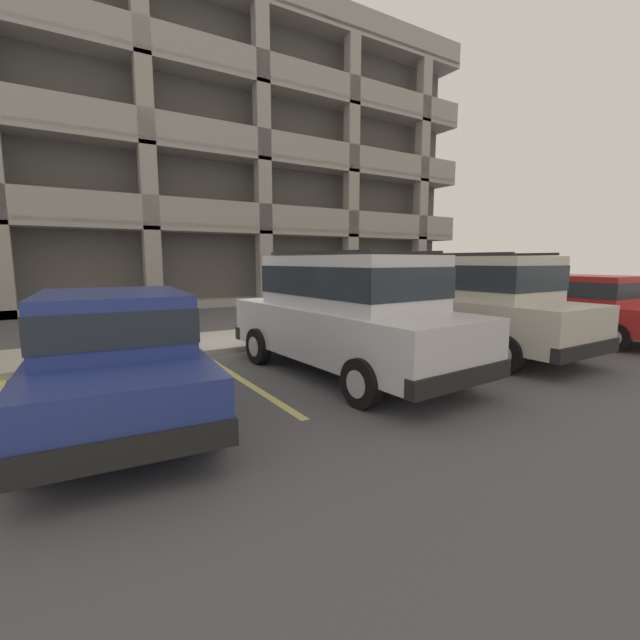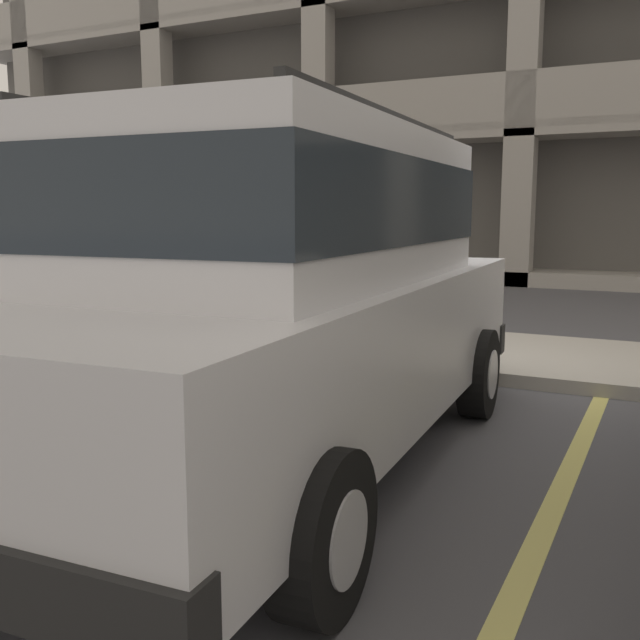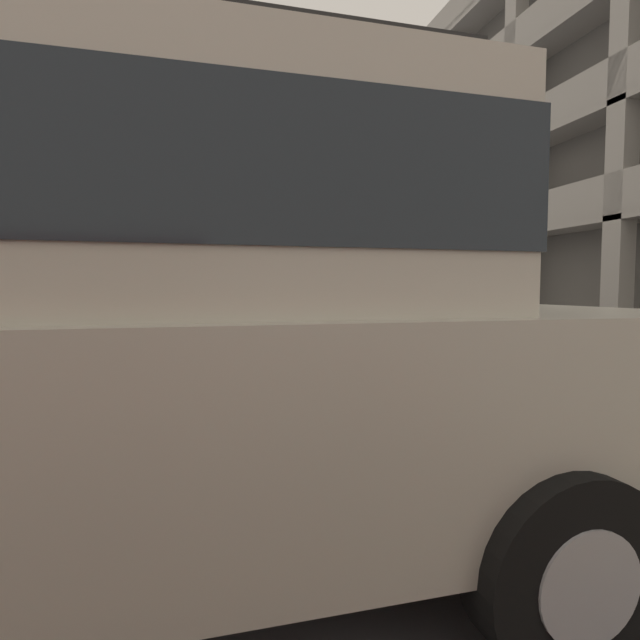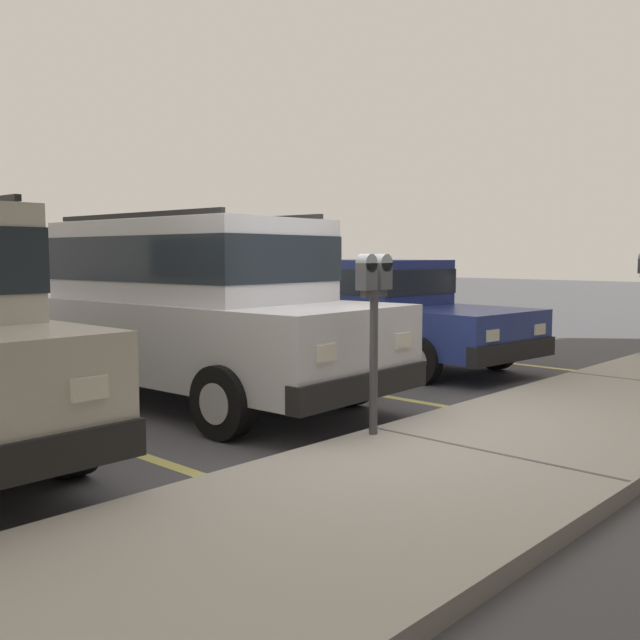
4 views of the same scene
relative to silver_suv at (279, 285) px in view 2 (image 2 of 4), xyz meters
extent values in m
cube|color=#4C4C51|center=(-0.03, 2.32, -1.14)|extent=(80.00, 80.00, 0.10)
cube|color=#ADA89E|center=(-0.03, 3.62, -1.03)|extent=(40.00, 2.20, 0.12)
cube|color=#606060|center=(-4.03, 3.62, -0.97)|extent=(0.03, 2.16, 0.00)
cube|color=#606060|center=(-0.03, 3.62, -0.97)|extent=(0.03, 2.16, 0.00)
cube|color=#DBD16B|center=(-1.66, 0.92, -1.08)|extent=(0.12, 4.80, 0.01)
cube|color=#DBD16B|center=(1.60, 0.92, -1.08)|extent=(0.12, 4.80, 0.01)
cube|color=silver|center=(0.00, 0.02, -0.36)|extent=(2.10, 4.79, 0.80)
cube|color=silver|center=(0.00, -0.03, 0.46)|extent=(1.78, 3.00, 0.84)
cube|color=#232B33|center=(0.00, -0.03, 0.48)|extent=(1.80, 3.02, 0.46)
cube|color=black|center=(-0.13, 2.33, -0.64)|extent=(1.88, 0.26, 0.24)
cube|color=silver|center=(0.44, 2.41, -0.28)|extent=(0.24, 0.04, 0.14)
cube|color=silver|center=(-0.70, 2.35, -0.28)|extent=(0.24, 0.04, 0.14)
cylinder|color=black|center=(0.82, 1.53, -0.76)|extent=(0.24, 0.67, 0.66)
cylinder|color=#B2B2B7|center=(0.82, 1.53, -0.76)|extent=(0.24, 0.37, 0.36)
cylinder|color=black|center=(-0.98, 1.43, -0.76)|extent=(0.24, 0.67, 0.66)
cylinder|color=#B2B2B7|center=(-0.98, 1.43, -0.76)|extent=(0.24, 0.37, 0.36)
cylinder|color=black|center=(0.98, -1.38, -0.76)|extent=(0.24, 0.67, 0.66)
cylinder|color=#B2B2B7|center=(0.98, -1.38, -0.76)|extent=(0.24, 0.37, 0.36)
cube|color=black|center=(0.69, 0.01, 0.92)|extent=(0.19, 2.62, 0.05)
cube|color=black|center=(-0.69, -0.07, 0.92)|extent=(0.19, 2.62, 0.05)
cube|color=black|center=(-3.35, 2.09, -0.67)|extent=(1.74, 0.30, 0.24)
cube|color=silver|center=(-2.82, 2.10, -0.43)|extent=(0.24, 0.05, 0.14)
cube|color=silver|center=(-3.87, 2.18, -0.43)|extent=(0.24, 0.05, 0.14)
cylinder|color=black|center=(-2.58, 1.23, -0.79)|extent=(0.21, 0.61, 0.60)
cylinder|color=#B2B2B7|center=(-2.58, 1.23, -0.79)|extent=(0.21, 0.34, 0.33)
cylinder|color=#47474C|center=(0.14, 2.67, -0.40)|extent=(0.07, 0.07, 1.14)
cube|color=#47474C|center=(0.14, 2.67, 0.21)|extent=(0.28, 0.06, 0.06)
cube|color=#515459|center=(0.04, 2.67, 0.35)|extent=(0.15, 0.11, 0.22)
cylinder|color=#9EA8B2|center=(0.04, 2.67, 0.46)|extent=(0.15, 0.11, 0.15)
cube|color=#B7B293|center=(0.04, 2.61, 0.31)|extent=(0.08, 0.01, 0.08)
cube|color=#515459|center=(0.24, 2.67, 0.35)|extent=(0.15, 0.11, 0.22)
cylinder|color=#9EA8B2|center=(0.24, 2.67, 0.46)|extent=(0.15, 0.11, 0.15)
cube|color=#B7B293|center=(0.24, 2.61, 0.31)|extent=(0.08, 0.01, 0.08)
cube|color=#54514D|center=(-0.91, 16.65, 4.91)|extent=(31.36, 8.80, 12.00)
cube|color=gray|center=(-0.91, 16.05, -0.94)|extent=(32.00, 10.00, 0.30)
cube|color=gray|center=(-0.91, 16.05, 2.06)|extent=(32.00, 10.00, 0.30)
cube|color=gray|center=(-0.91, 11.15, 2.61)|extent=(32.00, 0.20, 1.10)
cube|color=gray|center=(-0.91, 16.05, 5.06)|extent=(32.00, 10.00, 0.30)
cube|color=gray|center=(-14.62, 11.30, 4.91)|extent=(0.60, 0.50, 12.00)
cube|color=gray|center=(-10.05, 11.30, 4.91)|extent=(0.60, 0.50, 12.00)
cube|color=gray|center=(-5.48, 11.30, 4.91)|extent=(0.60, 0.50, 12.00)
camera|label=1|loc=(-4.09, -5.73, 0.81)|focal=24.00mm
camera|label=2|loc=(2.09, -3.61, 0.43)|focal=40.00mm
camera|label=3|loc=(5.34, 0.41, 0.14)|focal=28.00mm
camera|label=4|loc=(4.71, 6.32, 0.52)|focal=40.00mm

